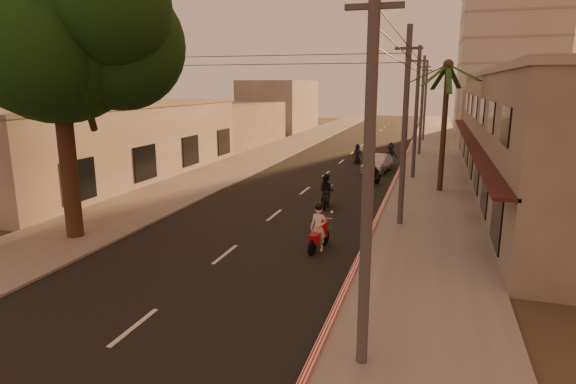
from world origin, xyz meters
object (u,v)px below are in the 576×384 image
object	(u,v)px
scooter_red	(319,229)
scooter_far_b	(391,155)
scooter_mid_b	(373,174)
scooter_far_a	(357,155)
scooter_mid_a	(326,192)
palm_tree	(448,72)
broadleaf_tree	(66,32)
parked_car	(377,163)

from	to	relation	value
scooter_red	scooter_far_b	size ratio (longest dim) A/B	1.02
scooter_mid_b	scooter_red	bearing A→B (deg)	-68.68
scooter_mid_b	scooter_far_a	world-z (taller)	scooter_mid_b
scooter_red	scooter_mid_a	xyz separation A→B (m)	(-1.19, 6.78, -0.02)
palm_tree	scooter_red	bearing A→B (deg)	-110.52
scooter_red	scooter_mid_b	world-z (taller)	scooter_red
scooter_mid_b	scooter_far_b	distance (m)	8.07
palm_tree	scooter_far_b	distance (m)	11.58
broadleaf_tree	scooter_mid_b	distance (m)	19.64
scooter_mid_a	scooter_mid_b	xyz separation A→B (m)	(1.65, 6.55, -0.08)
scooter_far_b	parked_car	size ratio (longest dim) A/B	0.46
scooter_red	broadleaf_tree	bearing A→B (deg)	-163.01
palm_tree	scooter_mid_b	xyz separation A→B (m)	(-4.19, 0.90, -6.38)
scooter_far_b	broadleaf_tree	bearing A→B (deg)	-114.68
scooter_mid_a	scooter_far_b	xyz separation A→B (m)	(2.05, 14.62, 0.03)
broadleaf_tree	scooter_red	distance (m)	12.61
broadleaf_tree	scooter_red	bearing A→B (deg)	8.12
scooter_far_a	parked_car	distance (m)	4.21
scooter_mid_a	scooter_far_b	size ratio (longest dim) A/B	0.98
scooter_far_a	parked_car	world-z (taller)	scooter_far_a
scooter_mid_a	scooter_far_b	bearing A→B (deg)	77.40
broadleaf_tree	scooter_red	xyz separation A→B (m)	(9.96, 1.42, -7.61)
parked_car	scooter_mid_a	bearing A→B (deg)	-89.12
scooter_red	parked_car	distance (m)	18.31
broadleaf_tree	parked_car	xyz separation A→B (m)	(10.13, 19.73, -7.80)
scooter_mid_b	scooter_far_a	size ratio (longest dim) A/B	1.01
palm_tree	scooter_mid_a	size ratio (longest dim) A/B	4.31
palm_tree	parked_car	distance (m)	9.83
broadleaf_tree	scooter_far_b	distance (m)	26.36
parked_car	broadleaf_tree	bearing A→B (deg)	-109.56
scooter_far_a	parked_car	size ratio (longest dim) A/B	0.39
broadleaf_tree	scooter_mid_a	xyz separation A→B (m)	(8.77, 8.20, -7.63)
palm_tree	scooter_mid_a	xyz separation A→B (m)	(-5.85, -5.66, -6.30)
parked_car	scooter_far_a	bearing A→B (deg)	127.50
palm_tree	scooter_red	xyz separation A→B (m)	(-4.65, -12.43, -6.28)
scooter_red	scooter_far_a	distance (m)	22.04
scooter_far_a	parked_car	xyz separation A→B (m)	(2.10, -3.65, -0.08)
palm_tree	scooter_mid_b	world-z (taller)	palm_tree
broadleaf_tree	scooter_mid_b	world-z (taller)	broadleaf_tree
scooter_far_a	scooter_far_b	bearing A→B (deg)	-26.81
palm_tree	scooter_far_a	world-z (taller)	palm_tree
palm_tree	scooter_far_b	world-z (taller)	palm_tree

